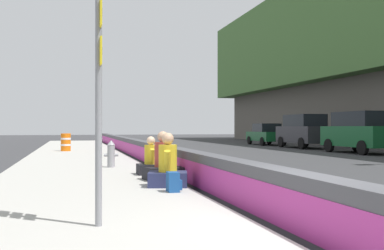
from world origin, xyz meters
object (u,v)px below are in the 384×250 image
route_sign_post (99,68)px  construction_barrel (66,142)px  fire_hydrant (111,153)px  parked_car_midline (304,131)px  parked_car_far (266,134)px  seated_person_middle (163,165)px  backpack (173,182)px  parked_car_fourth (360,132)px  seated_person_rear (151,162)px  seated_person_foreground (168,170)px

route_sign_post → construction_barrel: 19.86m
fire_hydrant → construction_barrel: 10.91m
route_sign_post → parked_car_midline: (22.36, -14.89, -1.05)m
parked_car_far → seated_person_middle: bearing=151.0°
construction_barrel → backpack: bearing=-172.3°
fire_hydrant → parked_car_midline: bearing=-46.3°
parked_car_fourth → backpack: bearing=134.7°
backpack → construction_barrel: 17.03m
route_sign_post → parked_car_far: route_sign_post is taller
fire_hydrant → seated_person_rear: size_ratio=0.84×
fire_hydrant → construction_barrel: bearing=8.1°
fire_hydrant → construction_barrel: (10.80, 1.54, 0.03)m
parked_car_fourth → parked_car_far: parked_car_fourth is taller
route_sign_post → fire_hydrant: size_ratio=4.09×
parked_car_midline → construction_barrel: bearing=99.4°
seated_person_middle → seated_person_rear: 1.41m
seated_person_foreground → seated_person_rear: 2.65m
parked_car_fourth → route_sign_post: bearing=137.1°
seated_person_foreground → seated_person_middle: seated_person_middle is taller
backpack → parked_car_far: bearing=-27.3°
construction_barrel → parked_car_fourth: 16.00m
seated_person_foreground → construction_barrel: bearing=8.4°
backpack → parked_car_far: (25.32, -13.07, 0.53)m
seated_person_rear → parked_car_fourth: (9.57, -13.12, 0.72)m
backpack → parked_car_far: parked_car_far is taller
seated_person_foreground → backpack: 0.91m
route_sign_post → seated_person_rear: size_ratio=3.44×
route_sign_post → seated_person_foreground: 4.51m
seated_person_middle → parked_car_fourth: parked_car_fourth is taller
fire_hydrant → parked_car_far: bearing=-35.7°
fire_hydrant → backpack: 6.12m
fire_hydrant → parked_car_midline: (13.38, -14.00, 0.60)m
parked_car_fourth → parked_car_midline: same height
route_sign_post → construction_barrel: bearing=1.9°
parked_car_midline → parked_car_far: size_ratio=1.06×
fire_hydrant → seated_person_rear: seated_person_rear is taller
route_sign_post → seated_person_foreground: (3.80, -1.70, -1.72)m
fire_hydrant → seated_person_foreground: seated_person_foreground is taller
seated_person_rear → parked_car_far: bearing=-30.7°
seated_person_foreground → parked_car_midline: 22.78m
seated_person_middle → backpack: bearing=174.8°
construction_barrel → parked_car_midline: size_ratio=0.20×
route_sign_post → parked_car_fourth: 21.90m
seated_person_foreground → parked_car_fourth: (12.22, -13.18, 0.67)m
seated_person_rear → construction_barrel: bearing=10.3°
route_sign_post → parked_car_fourth: bearing=-42.9°
parked_car_far → fire_hydrant: bearing=144.3°
parked_car_midline → seated_person_middle: bearing=143.0°
seated_person_foreground → seated_person_rear: seated_person_foreground is taller
seated_person_middle → seated_person_rear: seated_person_middle is taller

